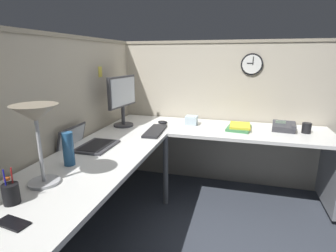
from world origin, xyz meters
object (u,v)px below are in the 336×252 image
pen_cup (11,193)px  book_stack (239,127)px  monitor (122,97)px  laptop (86,143)px  desk_lamp_dome (36,120)px  computer_mouse (163,122)px  thermos_flask (68,149)px  keyboard (155,131)px  tissue_box (191,120)px  wall_clock (252,64)px  coffee_mug (307,128)px  cell_phone (13,223)px  office_phone (284,127)px

pen_cup → book_stack: pen_cup is taller
monitor → laptop: size_ratio=1.31×
desk_lamp_dome → computer_mouse: bearing=-10.0°
thermos_flask → book_stack: bearing=-41.5°
monitor → laptop: bearing=177.8°
laptop → computer_mouse: 0.92m
thermos_flask → book_stack: thermos_flask is taller
book_stack → laptop: bearing=125.9°
keyboard → thermos_flask: thermos_flask is taller
tissue_box → wall_clock: (0.29, -0.56, 0.56)m
monitor → keyboard: 0.49m
coffee_mug → monitor: bearing=96.9°
tissue_box → pen_cup: bearing=162.1°
pen_cup → desk_lamp_dome: bearing=-1.4°
thermos_flask → tissue_box: (1.25, -0.58, -0.06)m
thermos_flask → coffee_mug: size_ratio=2.29×
cell_phone → tissue_box: size_ratio=1.20×
keyboard → coffee_mug: size_ratio=4.48×
computer_mouse → office_phone: bearing=-87.9°
pen_cup → computer_mouse: bearing=-8.9°
laptop → book_stack: bearing=-54.1°
laptop → thermos_flask: (-0.35, -0.10, 0.09)m
cell_phone → thermos_flask: 0.64m
keyboard → pen_cup: 1.39m
book_stack → coffee_mug: size_ratio=3.18×
computer_mouse → book_stack: size_ratio=0.34×
laptop → pen_cup: bearing=-171.8°
desk_lamp_dome → wall_clock: (1.80, -1.12, 0.24)m
thermos_flask → coffee_mug: 2.05m
keyboard → desk_lamp_dome: desk_lamp_dome is taller
monitor → wall_clock: (0.53, -1.22, 0.31)m
monitor → wall_clock: bearing=-66.5°
keyboard → office_phone: size_ratio=1.89×
computer_mouse → wall_clock: wall_clock is taller
pen_cup → keyboard: bearing=-11.7°
laptop → thermos_flask: 0.38m
pen_cup → office_phone: 2.25m
computer_mouse → wall_clock: size_ratio=0.47×
tissue_box → wall_clock: 0.85m
thermos_flask → tissue_box: 1.37m
wall_clock → laptop: bearing=133.6°
book_stack → tissue_box: bearing=83.8°
keyboard → computer_mouse: size_ratio=4.13×
wall_clock → computer_mouse: bearing=111.7°
laptop → pen_cup: pen_cup is taller
cell_phone → monitor: bearing=16.1°
laptop → keyboard: 0.66m
tissue_box → office_phone: bearing=-90.4°
keyboard → wall_clock: size_ratio=1.95×
laptop → tissue_box: 1.12m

